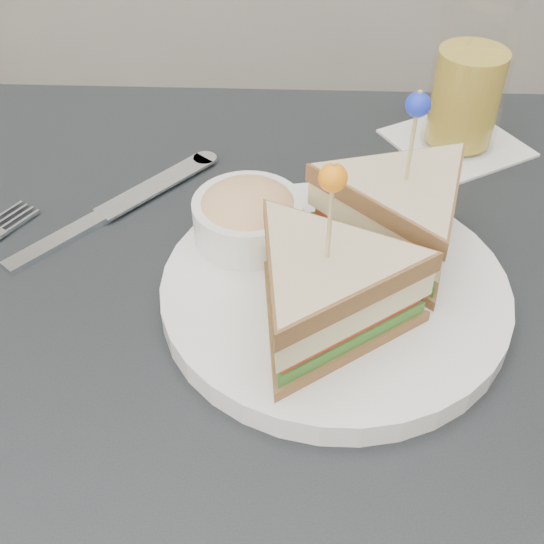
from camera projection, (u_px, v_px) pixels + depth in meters
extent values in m
cube|color=black|center=(259.00, 339.00, 0.55)|extent=(0.80, 0.80, 0.03)
cylinder|color=black|center=(53.00, 327.00, 1.07)|extent=(0.04, 0.04, 0.72)
cylinder|color=black|center=(500.00, 340.00, 1.05)|extent=(0.04, 0.04, 0.72)
cylinder|color=white|center=(334.00, 294.00, 0.56)|extent=(0.31, 0.31, 0.02)
cylinder|color=white|center=(335.00, 284.00, 0.55)|extent=(0.31, 0.31, 0.01)
cylinder|color=#D1BB78|center=(330.00, 220.00, 0.45)|extent=(0.00, 0.00, 0.09)
sphere|color=orange|center=(333.00, 178.00, 0.42)|extent=(0.02, 0.02, 0.02)
cylinder|color=#D1BB78|center=(412.00, 145.00, 0.52)|extent=(0.00, 0.00, 0.09)
sphere|color=#1A2EC4|center=(418.00, 105.00, 0.49)|extent=(0.02, 0.02, 0.02)
cylinder|color=white|center=(248.00, 222.00, 0.58)|extent=(0.10, 0.10, 0.04)
ellipsoid|color=#E0B772|center=(248.00, 208.00, 0.57)|extent=(0.09, 0.09, 0.04)
cube|color=silver|center=(61.00, 239.00, 0.62)|extent=(0.09, 0.10, 0.01)
cube|color=silver|center=(156.00, 186.00, 0.68)|extent=(0.11, 0.12, 0.00)
cylinder|color=silver|center=(205.00, 158.00, 0.71)|extent=(0.03, 0.03, 0.00)
cube|color=white|center=(456.00, 143.00, 0.74)|extent=(0.17, 0.17, 0.00)
cylinder|color=gold|center=(466.00, 97.00, 0.71)|extent=(0.10, 0.10, 0.10)
cylinder|color=white|center=(470.00, 75.00, 0.69)|extent=(0.11, 0.11, 0.16)
cube|color=white|center=(477.00, 50.00, 0.69)|extent=(0.03, 0.03, 0.02)
cube|color=white|center=(468.00, 64.00, 0.67)|extent=(0.02, 0.02, 0.02)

